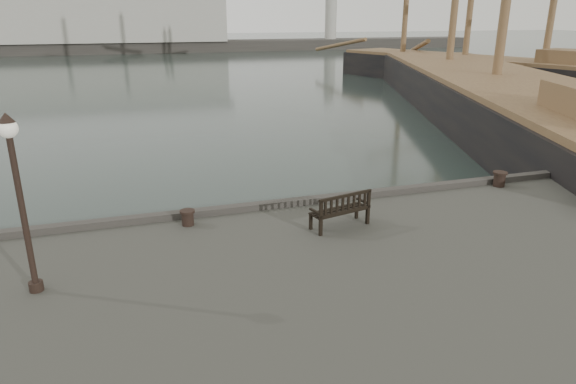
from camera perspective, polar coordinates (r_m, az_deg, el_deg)
The scene contains 8 objects.
ground at distance 15.66m, azimuth 3.11°, elevation -6.33°, with size 400.00×400.00×0.00m, color black.
breakwater at distance 105.23m, azimuth -18.26°, elevation 16.81°, with size 140.00×9.50×12.20m.
bench at distance 13.16m, azimuth 5.81°, elevation -2.70°, with size 1.67×0.89×0.91m.
bollard_left at distance 13.49m, azimuth -11.09°, elevation -2.82°, with size 0.39×0.39×0.41m, color black.
bollard_right at distance 17.57m, azimuth 22.44°, elevation 1.34°, with size 0.45×0.45×0.47m, color black.
lamp_post at distance 10.61m, azimuth -27.87°, elevation 1.06°, with size 0.35×0.35×3.53m.
tall_ship_main at distance 38.22m, azimuth 21.77°, elevation 8.86°, with size 23.71×44.79×33.34m.
tall_ship_far at distance 56.91m, azimuth 18.85°, elevation 12.12°, with size 15.42×30.02×25.32m.
Camera 1 is at (-5.12, -13.20, 6.70)m, focal length 32.00 mm.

